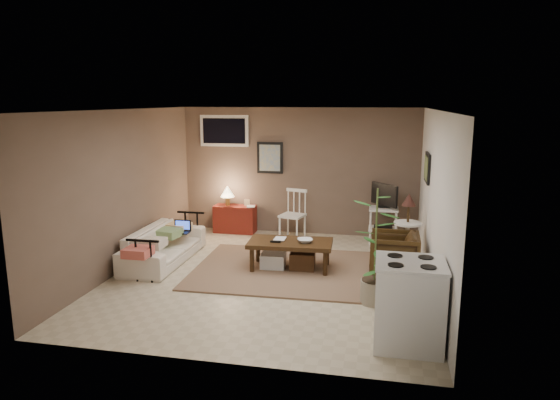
% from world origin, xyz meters
% --- Properties ---
extents(floor, '(5.00, 5.00, 0.00)m').
position_xyz_m(floor, '(0.00, 0.00, 0.00)').
color(floor, '#C1B293').
rests_on(floor, ground).
extents(art_back, '(0.50, 0.03, 0.60)m').
position_xyz_m(art_back, '(-0.55, 2.48, 1.45)').
color(art_back, black).
extents(art_right, '(0.03, 0.60, 0.45)m').
position_xyz_m(art_right, '(2.23, 1.05, 1.52)').
color(art_right, black).
extents(window, '(0.96, 0.03, 0.60)m').
position_xyz_m(window, '(-1.45, 2.48, 1.95)').
color(window, white).
extents(rug, '(2.80, 2.27, 0.03)m').
position_xyz_m(rug, '(0.19, 0.28, 0.01)').
color(rug, '#7C5E48').
rests_on(rug, floor).
extents(coffee_table, '(1.28, 0.71, 0.48)m').
position_xyz_m(coffee_table, '(0.23, 0.34, 0.26)').
color(coffee_table, '#34200E').
rests_on(coffee_table, floor).
extents(sofa, '(0.54, 1.86, 0.73)m').
position_xyz_m(sofa, '(-1.80, 0.32, 0.36)').
color(sofa, beige).
rests_on(sofa, floor).
extents(sofa_pillows, '(0.36, 1.77, 0.12)m').
position_xyz_m(sofa_pillows, '(-1.76, 0.11, 0.45)').
color(sofa_pillows, beige).
rests_on(sofa_pillows, sofa).
extents(sofa_end_rails, '(0.50, 1.85, 0.62)m').
position_xyz_m(sofa_end_rails, '(-1.69, 0.32, 0.31)').
color(sofa_end_rails, black).
rests_on(sofa_end_rails, floor).
extents(laptop, '(0.29, 0.21, 0.19)m').
position_xyz_m(laptop, '(-1.62, 0.64, 0.47)').
color(laptop, black).
rests_on(laptop, sofa).
extents(red_console, '(0.79, 0.35, 0.92)m').
position_xyz_m(red_console, '(-1.22, 2.28, 0.32)').
color(red_console, maroon).
rests_on(red_console, floor).
extents(spindle_chair, '(0.50, 0.50, 0.91)m').
position_xyz_m(spindle_chair, '(-0.04, 2.11, 0.43)').
color(spindle_chair, white).
rests_on(spindle_chair, floor).
extents(tv_stand, '(0.51, 0.51, 1.08)m').
position_xyz_m(tv_stand, '(1.61, 2.10, 0.57)').
color(tv_stand, white).
rests_on(tv_stand, floor).
extents(side_table, '(0.43, 0.43, 1.14)m').
position_xyz_m(side_table, '(1.97, 0.91, 0.71)').
color(side_table, white).
rests_on(side_table, floor).
extents(armchair, '(0.65, 0.70, 0.70)m').
position_xyz_m(armchair, '(1.77, 0.39, 0.35)').
color(armchair, '#33220E').
rests_on(armchair, floor).
extents(potted_plant, '(0.38, 0.38, 1.50)m').
position_xyz_m(potted_plant, '(1.50, -0.70, 0.80)').
color(potted_plant, gray).
rests_on(potted_plant, floor).
extents(stove, '(0.71, 0.66, 0.93)m').
position_xyz_m(stove, '(1.87, -1.75, 0.46)').
color(stove, white).
rests_on(stove, floor).
extents(bowl, '(0.23, 0.12, 0.22)m').
position_xyz_m(bowl, '(0.47, 0.32, 0.56)').
color(bowl, '#34200E').
rests_on(bowl, coffee_table).
extents(book_table, '(0.17, 0.02, 0.23)m').
position_xyz_m(book_table, '(-0.02, 0.39, 0.57)').
color(book_table, '#34200E').
rests_on(book_table, coffee_table).
extents(book_console, '(0.15, 0.05, 0.21)m').
position_xyz_m(book_console, '(-0.94, 2.20, 0.63)').
color(book_console, '#34200E').
rests_on(book_console, red_console).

